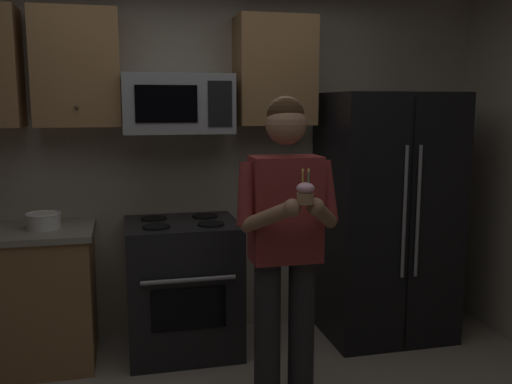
{
  "coord_description": "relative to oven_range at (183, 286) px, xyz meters",
  "views": [
    {
      "loc": [
        -0.52,
        -2.4,
        1.71
      ],
      "look_at": [
        0.17,
        0.49,
        1.25
      ],
      "focal_mm": 39.21,
      "sensor_mm": 36.0,
      "label": 1
    }
  ],
  "objects": [
    {
      "name": "cupcake",
      "position": [
        0.48,
        -1.21,
        0.83
      ],
      "size": [
        0.09,
        0.09,
        0.17
      ],
      "color": "#A87F56"
    },
    {
      "name": "cabinet_row_upper",
      "position": [
        -0.57,
        0.17,
        1.49
      ],
      "size": [
        2.78,
        0.36,
        0.76
      ],
      "color": "#9E7247"
    },
    {
      "name": "person",
      "position": [
        0.48,
        -0.88,
        0.53
      ],
      "size": [
        0.6,
        0.48,
        1.76
      ],
      "color": "#262628",
      "rests_on": "ground"
    },
    {
      "name": "microwave",
      "position": [
        0.0,
        0.12,
        1.26
      ],
      "size": [
        0.74,
        0.41,
        0.4
      ],
      "color": "#9EA0A5"
    },
    {
      "name": "bowl_large_white",
      "position": [
        -0.89,
        0.0,
        0.51
      ],
      "size": [
        0.22,
        0.22,
        0.1
      ],
      "color": "white",
      "rests_on": "counter_left"
    },
    {
      "name": "oven_range",
      "position": [
        0.0,
        0.0,
        0.0
      ],
      "size": [
        0.76,
        0.7,
        0.93
      ],
      "color": "black",
      "rests_on": "ground"
    },
    {
      "name": "refrigerator",
      "position": [
        1.5,
        -0.04,
        0.44
      ],
      "size": [
        0.9,
        0.75,
        1.8
      ],
      "color": "black",
      "rests_on": "ground"
    },
    {
      "name": "wall_back",
      "position": [
        0.15,
        0.39,
        0.84
      ],
      "size": [
        4.4,
        0.1,
        2.6
      ],
      "primitive_type": "cube",
      "color": "#B7AD99",
      "rests_on": "ground"
    }
  ]
}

